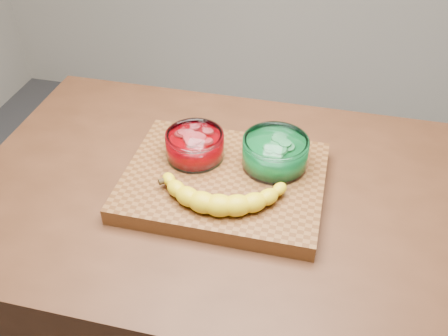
# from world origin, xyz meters

# --- Properties ---
(counter) EXTENTS (1.20, 0.80, 0.90)m
(counter) POSITION_xyz_m (0.00, 0.00, 0.45)
(counter) COLOR #4B2916
(counter) RESTS_ON ground
(cutting_board) EXTENTS (0.45, 0.35, 0.04)m
(cutting_board) POSITION_xyz_m (0.00, 0.00, 0.92)
(cutting_board) COLOR brown
(cutting_board) RESTS_ON counter
(bowl_red) EXTENTS (0.14, 0.14, 0.06)m
(bowl_red) POSITION_xyz_m (-0.08, 0.05, 0.97)
(bowl_red) COLOR white
(bowl_red) RESTS_ON cutting_board
(bowl_green) EXTENTS (0.15, 0.15, 0.07)m
(bowl_green) POSITION_xyz_m (0.11, 0.06, 0.97)
(bowl_green) COLOR white
(bowl_green) RESTS_ON cutting_board
(banana) EXTENTS (0.31, 0.15, 0.04)m
(banana) POSITION_xyz_m (0.01, -0.08, 0.96)
(banana) COLOR yellow
(banana) RESTS_ON cutting_board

